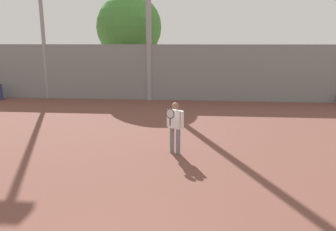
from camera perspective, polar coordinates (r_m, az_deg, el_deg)
The scene contains 3 objects.
tennis_player at distance 10.06m, azimuth 1.23°, elevation -1.61°, with size 0.55×0.52×1.61m.
back_fence at distance 19.35m, azimuth 1.29°, elevation 7.45°, with size 35.48×0.06×3.26m.
tree_green_tall at distance 21.98m, azimuth -6.77°, elevation 14.99°, with size 4.18×4.18×6.42m.
Camera 1 is at (1.34, -2.78, 3.41)m, focal length 35.00 mm.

